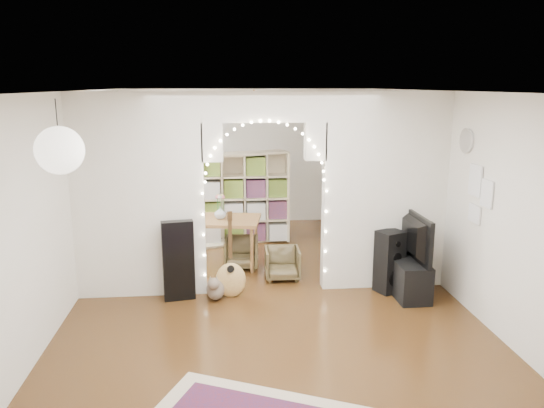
{
  "coord_description": "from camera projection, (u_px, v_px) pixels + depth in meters",
  "views": [
    {
      "loc": [
        -0.58,
        -6.92,
        2.78
      ],
      "look_at": [
        0.13,
        0.3,
        1.14
      ],
      "focal_mm": 35.0,
      "sensor_mm": 36.0,
      "label": 1
    }
  ],
  "objects": [
    {
      "name": "floor",
      "position": [
        265.0,
        289.0,
        7.38
      ],
      "size": [
        7.5,
        7.5,
        0.0
      ],
      "primitive_type": "plane",
      "color": "black",
      "rests_on": "ground"
    },
    {
      "name": "ceiling",
      "position": [
        264.0,
        91.0,
        6.79
      ],
      "size": [
        5.0,
        7.5,
        0.02
      ],
      "primitive_type": "cube",
      "color": "white",
      "rests_on": "wall_back"
    },
    {
      "name": "wall_back",
      "position": [
        249.0,
        157.0,
        10.73
      ],
      "size": [
        5.0,
        0.02,
        2.7
      ],
      "primitive_type": "cube",
      "color": "silver",
      "rests_on": "floor"
    },
    {
      "name": "wall_front",
      "position": [
        313.0,
        310.0,
        3.45
      ],
      "size": [
        5.0,
        0.02,
        2.7
      ],
      "primitive_type": "cube",
      "color": "silver",
      "rests_on": "floor"
    },
    {
      "name": "wall_left",
      "position": [
        72.0,
        198.0,
        6.85
      ],
      "size": [
        0.02,
        7.5,
        2.7
      ],
      "primitive_type": "cube",
      "color": "silver",
      "rests_on": "floor"
    },
    {
      "name": "wall_right",
      "position": [
        444.0,
        190.0,
        7.33
      ],
      "size": [
        0.02,
        7.5,
        2.7
      ],
      "primitive_type": "cube",
      "color": "silver",
      "rests_on": "floor"
    },
    {
      "name": "divider_wall",
      "position": [
        264.0,
        188.0,
        7.07
      ],
      "size": [
        5.0,
        0.2,
        2.7
      ],
      "color": "silver",
      "rests_on": "floor"
    },
    {
      "name": "fairy_lights",
      "position": [
        265.0,
        181.0,
        6.92
      ],
      "size": [
        1.64,
        0.04,
        1.6
      ],
      "primitive_type": null,
      "color": "#FFEABF",
      "rests_on": "divider_wall"
    },
    {
      "name": "window",
      "position": [
        103.0,
        166.0,
        8.57
      ],
      "size": [
        0.04,
        1.2,
        1.4
      ],
      "primitive_type": "cube",
      "color": "white",
      "rests_on": "wall_left"
    },
    {
      "name": "wall_clock",
      "position": [
        467.0,
        141.0,
        6.58
      ],
      "size": [
        0.03,
        0.31,
        0.31
      ],
      "primitive_type": "cylinder",
      "rotation": [
        0.0,
        1.57,
        0.0
      ],
      "color": "white",
      "rests_on": "wall_right"
    },
    {
      "name": "picture_frames",
      "position": [
        478.0,
        194.0,
        6.32
      ],
      "size": [
        0.02,
        0.5,
        0.7
      ],
      "primitive_type": null,
      "color": "white",
      "rests_on": "wall_right"
    },
    {
      "name": "paper_lantern",
      "position": [
        60.0,
        150.0,
        4.38
      ],
      "size": [
        0.4,
        0.4,
        0.4
      ],
      "primitive_type": "sphere",
      "color": "white",
      "rests_on": "ceiling"
    },
    {
      "name": "ceiling_fan",
      "position": [
        254.0,
        108.0,
        8.8
      ],
      "size": [
        1.1,
        1.1,
        0.3
      ],
      "primitive_type": null,
      "color": "#C19140",
      "rests_on": "ceiling"
    },
    {
      "name": "guitar_case",
      "position": [
        178.0,
        261.0,
        6.91
      ],
      "size": [
        0.42,
        0.2,
        1.07
      ],
      "primitive_type": "cube",
      "rotation": [
        0.0,
        0.0,
        0.17
      ],
      "color": "black",
      "rests_on": "floor"
    },
    {
      "name": "acoustic_guitar",
      "position": [
        231.0,
        266.0,
        7.0
      ],
      "size": [
        0.42,
        0.26,
        1.0
      ],
      "rotation": [
        0.0,
        0.0,
        0.33
      ],
      "color": "#B78049",
      "rests_on": "floor"
    },
    {
      "name": "tabby_cat",
      "position": [
        215.0,
        288.0,
        6.99
      ],
      "size": [
        0.29,
        0.57,
        0.38
      ],
      "rotation": [
        0.0,
        0.0,
        -0.13
      ],
      "color": "brown",
      "rests_on": "floor"
    },
    {
      "name": "floor_speaker",
      "position": [
        390.0,
        262.0,
        7.21
      ],
      "size": [
        0.42,
        0.4,
        0.86
      ],
      "rotation": [
        0.0,
        0.0,
        0.43
      ],
      "color": "black",
      "rests_on": "floor"
    },
    {
      "name": "media_console",
      "position": [
        405.0,
        275.0,
        7.18
      ],
      "size": [
        0.41,
        1.0,
        0.5
      ],
      "primitive_type": "cube",
      "rotation": [
        0.0,
        0.0,
        0.01
      ],
      "color": "black",
      "rests_on": "floor"
    },
    {
      "name": "tv",
      "position": [
        408.0,
        236.0,
        7.06
      ],
      "size": [
        0.15,
        1.08,
        0.62
      ],
      "primitive_type": "imported",
      "rotation": [
        0.0,
        0.0,
        1.58
      ],
      "color": "black",
      "rests_on": "media_console"
    },
    {
      "name": "bookcase",
      "position": [
        245.0,
        198.0,
        9.44
      ],
      "size": [
        1.63,
        0.87,
        1.62
      ],
      "primitive_type": "cube",
      "rotation": [
        0.0,
        0.0,
        0.32
      ],
      "color": "beige",
      "rests_on": "floor"
    },
    {
      "name": "dining_table",
      "position": [
        220.0,
        223.0,
        8.21
      ],
      "size": [
        1.31,
        0.98,
        0.76
      ],
      "rotation": [
        0.0,
        0.0,
        -0.16
      ],
      "color": "brown",
      "rests_on": "floor"
    },
    {
      "name": "flower_vase",
      "position": [
        220.0,
        213.0,
        8.17
      ],
      "size": [
        0.21,
        0.21,
        0.19
      ],
      "primitive_type": "imported",
      "rotation": [
        0.0,
        0.0,
        -0.16
      ],
      "color": "silver",
      "rests_on": "dining_table"
    },
    {
      "name": "dining_chair_left",
      "position": [
        241.0,
        253.0,
        8.2
      ],
      "size": [
        0.55,
        0.57,
        0.48
      ],
      "primitive_type": "imported",
      "rotation": [
        0.0,
        0.0,
        -0.09
      ],
      "color": "#4C4126",
      "rests_on": "floor"
    },
    {
      "name": "dining_chair_right",
      "position": [
        282.0,
        263.0,
        7.73
      ],
      "size": [
        0.51,
        0.52,
        0.46
      ],
      "primitive_type": "imported",
      "rotation": [
        0.0,
        0.0,
        -0.03
      ],
      "color": "#4C4126",
      "rests_on": "floor"
    }
  ]
}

